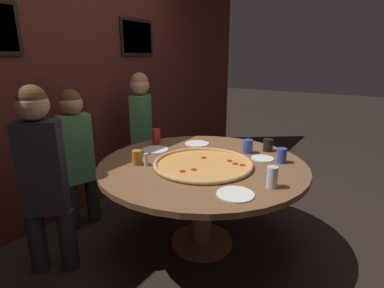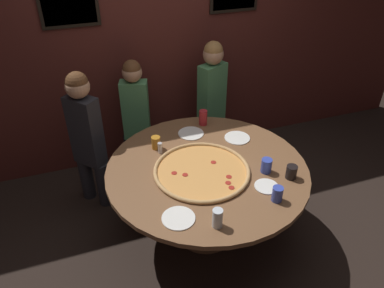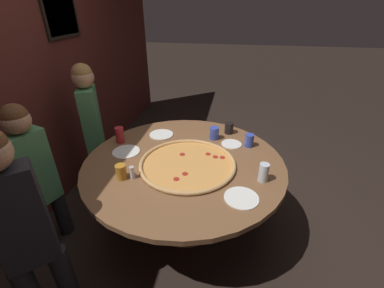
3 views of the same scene
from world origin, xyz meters
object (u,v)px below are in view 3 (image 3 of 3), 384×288
dining_table (184,173)px  white_plate_far_back (126,152)px  diner_centre_back (35,172)px  drink_cup_beside_pizza (214,133)px  white_plate_near_front (241,198)px  diner_side_right (20,223)px  drink_cup_near_right (264,173)px  white_plate_right_side (161,134)px  condiment_shaker (132,172)px  drink_cup_by_shaker (249,140)px  drink_cup_front_edge (120,135)px  diner_far_right (92,123)px  drink_cup_far_right (121,172)px  white_plate_left_side (231,144)px  drink_cup_near_left (229,128)px  giant_pizza (188,163)px

dining_table → white_plate_far_back: (0.04, 0.52, 0.13)m
diner_centre_back → drink_cup_beside_pizza: bearing=137.7°
white_plate_near_front → diner_side_right: size_ratio=0.17×
drink_cup_near_right → white_plate_far_back: size_ratio=0.60×
white_plate_right_side → condiment_shaker: size_ratio=2.35×
condiment_shaker → drink_cup_by_shaker: bearing=-53.2°
drink_cup_by_shaker → drink_cup_front_edge: size_ratio=0.80×
white_plate_near_front → condiment_shaker: (0.09, 0.79, 0.05)m
dining_table → diner_centre_back: bearing=107.4°
condiment_shaker → white_plate_near_front: bearing=-96.4°
white_plate_right_side → diner_far_right: bearing=85.9°
drink_cup_far_right → white_plate_far_back: (0.36, 0.12, -0.05)m
drink_cup_near_right → diner_side_right: (-0.70, 1.38, -0.03)m
diner_far_right → diner_side_right: 1.36m
drink_cup_beside_pizza → white_plate_left_side: drink_cup_beside_pizza is taller
white_plate_right_side → diner_centre_back: 1.09m
drink_cup_near_left → white_plate_near_front: drink_cup_near_left is taller
drink_cup_near_right → condiment_shaker: size_ratio=1.45×
drink_cup_near_right → white_plate_far_back: drink_cup_near_right is taller
drink_cup_front_edge → white_plate_left_side: bearing=-82.7°
diner_side_right → drink_cup_near_left: bearing=-169.2°
drink_cup_by_shaker → diner_centre_back: size_ratio=0.09×
drink_cup_far_right → diner_centre_back: (-0.03, 0.70, -0.07)m
drink_cup_near_left → diner_far_right: 1.39m
drink_cup_far_right → diner_side_right: (-0.55, 0.37, -0.02)m
drink_cup_beside_pizza → diner_side_right: size_ratio=0.09×
white_plate_near_front → drink_cup_beside_pizza: bearing=18.0°
diner_centre_back → white_plate_right_side: bearing=150.9°
dining_table → white_plate_left_side: (0.33, -0.37, 0.13)m
white_plate_left_side → diner_side_right: (-1.20, 1.14, 0.03)m
drink_cup_far_right → white_plate_right_side: drink_cup_far_right is taller
diner_side_right → drink_cup_front_edge: bearing=-138.5°
drink_cup_beside_pizza → diner_far_right: size_ratio=0.08×
drink_cup_front_edge → diner_side_right: (-1.07, 0.13, -0.03)m
dining_table → drink_cup_near_left: bearing=-30.6°
drink_cup_front_edge → dining_table: bearing=-107.9°
white_plate_far_back → diner_side_right: diner_side_right is taller
drink_cup_front_edge → white_plate_left_side: (0.13, -1.01, -0.07)m
drink_cup_near_left → giant_pizza: bearing=155.0°
giant_pizza → drink_cup_far_right: drink_cup_far_right is taller
drink_cup_near_left → white_plate_left_side: 0.24m
drink_cup_by_shaker → drink_cup_far_right: bearing=125.0°
white_plate_near_front → dining_table: bearing=50.1°
giant_pizza → drink_cup_front_edge: (0.27, 0.68, 0.06)m
giant_pizza → drink_cup_far_right: size_ratio=6.83×
drink_cup_near_left → white_plate_right_side: drink_cup_near_left is taller
dining_table → giant_pizza: bearing=-146.1°
drink_cup_far_right → white_plate_left_side: size_ratio=0.61×
drink_cup_near_left → condiment_shaker: (-0.86, 0.65, -0.01)m
white_plate_far_back → condiment_shaker: size_ratio=2.41×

